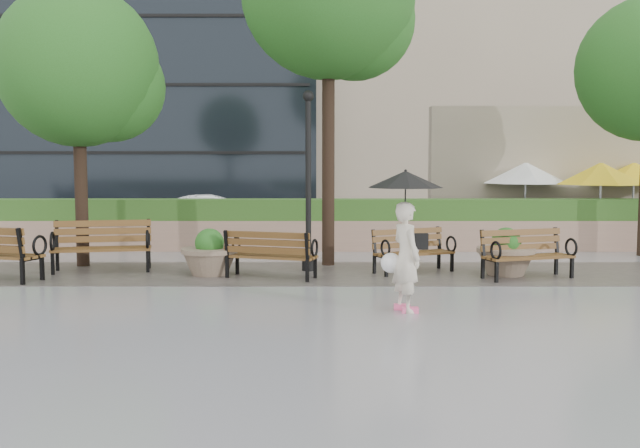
{
  "coord_description": "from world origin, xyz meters",
  "views": [
    {
      "loc": [
        1.16,
        -11.77,
        2.33
      ],
      "look_at": [
        1.16,
        2.31,
        1.1
      ],
      "focal_mm": 40.0,
      "sensor_mm": 36.0,
      "label": 1
    }
  ],
  "objects_px": {
    "bench_1": "(102,257)",
    "bench_3": "(413,260)",
    "planter_right": "(506,257)",
    "planter_left": "(210,257)",
    "bench_2": "(271,264)",
    "car_right": "(216,216)",
    "bench_4": "(527,264)",
    "lamppost": "(308,193)",
    "pedestrian": "(406,227)"
  },
  "relations": [
    {
      "from": "bench_3",
      "to": "pedestrian",
      "type": "relative_size",
      "value": 0.83
    },
    {
      "from": "bench_2",
      "to": "lamppost",
      "type": "bearing_deg",
      "value": -109.33
    },
    {
      "from": "bench_2",
      "to": "pedestrian",
      "type": "distance_m",
      "value": 4.02
    },
    {
      "from": "planter_left",
      "to": "bench_3",
      "type": "bearing_deg",
      "value": 4.16
    },
    {
      "from": "pedestrian",
      "to": "bench_3",
      "type": "bearing_deg",
      "value": -32.25
    },
    {
      "from": "bench_3",
      "to": "planter_right",
      "type": "relative_size",
      "value": 1.54
    },
    {
      "from": "bench_4",
      "to": "pedestrian",
      "type": "distance_m",
      "value": 4.3
    },
    {
      "from": "bench_1",
      "to": "pedestrian",
      "type": "bearing_deg",
      "value": -44.54
    },
    {
      "from": "bench_2",
      "to": "lamppost",
      "type": "relative_size",
      "value": 0.5
    },
    {
      "from": "planter_right",
      "to": "car_right",
      "type": "relative_size",
      "value": 0.3
    },
    {
      "from": "bench_1",
      "to": "bench_3",
      "type": "bearing_deg",
      "value": -12.03
    },
    {
      "from": "car_right",
      "to": "pedestrian",
      "type": "relative_size",
      "value": 1.82
    },
    {
      "from": "bench_3",
      "to": "planter_left",
      "type": "bearing_deg",
      "value": 158.29
    },
    {
      "from": "bench_3",
      "to": "bench_4",
      "type": "distance_m",
      "value": 2.3
    },
    {
      "from": "bench_4",
      "to": "pedestrian",
      "type": "xyz_separation_m",
      "value": [
        -2.81,
        -3.08,
        1.04
      ]
    },
    {
      "from": "planter_left",
      "to": "planter_right",
      "type": "height_order",
      "value": "planter_right"
    },
    {
      "from": "bench_2",
      "to": "pedestrian",
      "type": "height_order",
      "value": "pedestrian"
    },
    {
      "from": "planter_left",
      "to": "car_right",
      "type": "xyz_separation_m",
      "value": [
        -0.93,
        7.28,
        0.28
      ]
    },
    {
      "from": "lamppost",
      "to": "pedestrian",
      "type": "distance_m",
      "value": 4.41
    },
    {
      "from": "planter_left",
      "to": "pedestrian",
      "type": "distance_m",
      "value": 5.13
    },
    {
      "from": "bench_3",
      "to": "planter_right",
      "type": "xyz_separation_m",
      "value": [
        1.86,
        -0.34,
        0.11
      ]
    },
    {
      "from": "bench_2",
      "to": "lamppost",
      "type": "distance_m",
      "value": 1.86
    },
    {
      "from": "lamppost",
      "to": "bench_3",
      "type": "bearing_deg",
      "value": -6.78
    },
    {
      "from": "bench_1",
      "to": "planter_left",
      "type": "xyz_separation_m",
      "value": [
        2.35,
        -0.45,
        0.06
      ]
    },
    {
      "from": "car_right",
      "to": "bench_4",
      "type": "bearing_deg",
      "value": -149.98
    },
    {
      "from": "bench_2",
      "to": "bench_4",
      "type": "xyz_separation_m",
      "value": [
        5.13,
        -0.04,
        0.0
      ]
    },
    {
      "from": "lamppost",
      "to": "bench_2",
      "type": "bearing_deg",
      "value": -126.86
    },
    {
      "from": "bench_1",
      "to": "bench_2",
      "type": "distance_m",
      "value": 3.74
    },
    {
      "from": "planter_left",
      "to": "bench_2",
      "type": "bearing_deg",
      "value": -17.63
    },
    {
      "from": "bench_2",
      "to": "bench_3",
      "type": "distance_m",
      "value": 3.03
    },
    {
      "from": "bench_4",
      "to": "car_right",
      "type": "relative_size",
      "value": 0.49
    },
    {
      "from": "bench_4",
      "to": "planter_right",
      "type": "bearing_deg",
      "value": 109.75
    },
    {
      "from": "bench_2",
      "to": "planter_right",
      "type": "xyz_separation_m",
      "value": [
        4.8,
        0.38,
        0.1
      ]
    },
    {
      "from": "bench_2",
      "to": "car_right",
      "type": "distance_m",
      "value": 8.02
    },
    {
      "from": "bench_2",
      "to": "pedestrian",
      "type": "relative_size",
      "value": 0.87
    },
    {
      "from": "bench_3",
      "to": "bench_4",
      "type": "relative_size",
      "value": 0.94
    },
    {
      "from": "bench_3",
      "to": "car_right",
      "type": "bearing_deg",
      "value": 100.67
    },
    {
      "from": "planter_left",
      "to": "bench_4",
      "type": "bearing_deg",
      "value": -3.97
    },
    {
      "from": "bench_4",
      "to": "planter_left",
      "type": "bearing_deg",
      "value": 158.2
    },
    {
      "from": "bench_4",
      "to": "bench_2",
      "type": "bearing_deg",
      "value": 161.77
    },
    {
      "from": "planter_right",
      "to": "car_right",
      "type": "xyz_separation_m",
      "value": [
        -7.02,
        7.31,
        0.27
      ]
    },
    {
      "from": "planter_right",
      "to": "lamppost",
      "type": "relative_size",
      "value": 0.31
    },
    {
      "from": "bench_2",
      "to": "planter_left",
      "type": "bearing_deg",
      "value": -0.1
    },
    {
      "from": "bench_2",
      "to": "bench_1",
      "type": "bearing_deg",
      "value": 4.23
    },
    {
      "from": "bench_1",
      "to": "bench_2",
      "type": "bearing_deg",
      "value": -24.09
    },
    {
      "from": "bench_4",
      "to": "lamppost",
      "type": "relative_size",
      "value": 0.5
    },
    {
      "from": "bench_4",
      "to": "pedestrian",
      "type": "relative_size",
      "value": 0.88
    },
    {
      "from": "bench_4",
      "to": "lamppost",
      "type": "distance_m",
      "value": 4.72
    },
    {
      "from": "pedestrian",
      "to": "car_right",
      "type": "bearing_deg",
      "value": -0.12
    },
    {
      "from": "planter_left",
      "to": "lamppost",
      "type": "relative_size",
      "value": 0.3
    }
  ]
}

